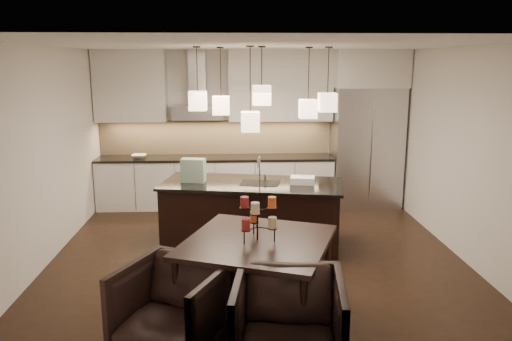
{
  "coord_description": "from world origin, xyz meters",
  "views": [
    {
      "loc": [
        -0.31,
        -6.41,
        2.6
      ],
      "look_at": [
        0.0,
        0.2,
        1.15
      ],
      "focal_mm": 35.0,
      "sensor_mm": 36.0,
      "label": 1
    }
  ],
  "objects_px": {
    "refrigerator": "(366,148)",
    "armchair_left": "(173,308)",
    "island_body": "(252,214)",
    "dining_table": "(257,278)",
    "armchair_right": "(288,325)"
  },
  "relations": [
    {
      "from": "refrigerator",
      "to": "armchair_left",
      "type": "relative_size",
      "value": 2.36
    },
    {
      "from": "island_body",
      "to": "dining_table",
      "type": "xyz_separation_m",
      "value": [
        -0.03,
        -2.13,
        -0.02
      ]
    },
    {
      "from": "refrigerator",
      "to": "dining_table",
      "type": "distance_m",
      "value": 4.62
    },
    {
      "from": "armchair_right",
      "to": "armchair_left",
      "type": "bearing_deg",
      "value": 166.97
    },
    {
      "from": "armchair_right",
      "to": "dining_table",
      "type": "bearing_deg",
      "value": 109.61
    },
    {
      "from": "island_body",
      "to": "dining_table",
      "type": "height_order",
      "value": "island_body"
    },
    {
      "from": "dining_table",
      "to": "armchair_left",
      "type": "relative_size",
      "value": 1.53
    },
    {
      "from": "island_body",
      "to": "armchair_right",
      "type": "distance_m",
      "value": 3.11
    },
    {
      "from": "refrigerator",
      "to": "island_body",
      "type": "height_order",
      "value": "refrigerator"
    },
    {
      "from": "refrigerator",
      "to": "island_body",
      "type": "relative_size",
      "value": 0.87
    },
    {
      "from": "refrigerator",
      "to": "dining_table",
      "type": "relative_size",
      "value": 1.54
    },
    {
      "from": "dining_table",
      "to": "armchair_left",
      "type": "height_order",
      "value": "dining_table"
    },
    {
      "from": "dining_table",
      "to": "armchair_right",
      "type": "distance_m",
      "value": 0.99
    },
    {
      "from": "island_body",
      "to": "armchair_right",
      "type": "relative_size",
      "value": 2.62
    },
    {
      "from": "armchair_left",
      "to": "armchair_right",
      "type": "bearing_deg",
      "value": 5.13
    }
  ]
}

